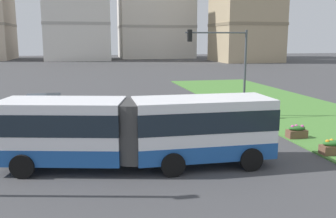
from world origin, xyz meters
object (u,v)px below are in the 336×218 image
Objects in this scene: articulated_bus at (138,130)px; flower_planter_4 at (332,147)px; flower_planter_5 at (297,132)px; traffic_light_far_right at (226,57)px; car_navy_sedan at (46,106)px.

flower_planter_4 is at bearing -2.72° from articulated_bus.
flower_planter_5 is at bearing 16.20° from articulated_bus.
traffic_light_far_right is (-1.86, 9.61, 3.83)m from flower_planter_4.
flower_planter_5 is at bearing 90.00° from flower_planter_4.
flower_planter_5 is 7.75m from traffic_light_far_right.
flower_planter_4 is at bearing -79.05° from traffic_light_far_right.
articulated_bus is at bearing -129.04° from traffic_light_far_right.
traffic_light_far_right is at bearing -14.06° from car_navy_sedan.
flower_planter_4 is 0.18× the size of traffic_light_far_right.
articulated_bus reaches higher than car_navy_sedan.
car_navy_sedan is 4.07× the size of flower_planter_5.
car_navy_sedan is 13.39m from traffic_light_far_right.
flower_planter_5 is at bearing -33.72° from car_navy_sedan.
articulated_bus is 9.76m from flower_planter_5.
flower_planter_4 is at bearing -41.53° from car_navy_sedan.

